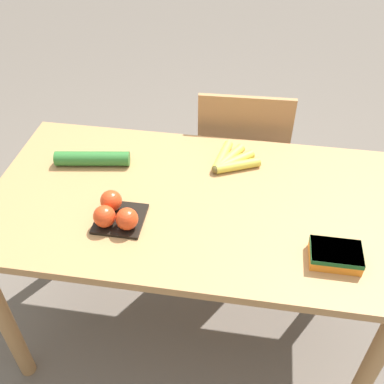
{
  "coord_description": "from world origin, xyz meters",
  "views": [
    {
      "loc": [
        0.17,
        -1.11,
        1.78
      ],
      "look_at": [
        0.0,
        0.0,
        0.79
      ],
      "focal_mm": 42.0,
      "sensor_mm": 36.0,
      "label": 1
    }
  ],
  "objects_px": {
    "banana_bunch": "(230,161)",
    "tomato_pack": "(115,213)",
    "carrot_bag": "(336,254)",
    "cucumber_near": "(92,159)",
    "chair": "(241,163)"
  },
  "relations": [
    {
      "from": "carrot_bag",
      "to": "cucumber_near",
      "type": "xyz_separation_m",
      "value": [
        -0.84,
        0.33,
        0.0
      ]
    },
    {
      "from": "carrot_bag",
      "to": "cucumber_near",
      "type": "height_order",
      "value": "cucumber_near"
    },
    {
      "from": "banana_bunch",
      "to": "tomato_pack",
      "type": "xyz_separation_m",
      "value": [
        -0.33,
        -0.36,
        0.02
      ]
    },
    {
      "from": "banana_bunch",
      "to": "tomato_pack",
      "type": "distance_m",
      "value": 0.49
    },
    {
      "from": "tomato_pack",
      "to": "cucumber_near",
      "type": "relative_size",
      "value": 0.56
    },
    {
      "from": "carrot_bag",
      "to": "cucumber_near",
      "type": "distance_m",
      "value": 0.91
    },
    {
      "from": "tomato_pack",
      "to": "banana_bunch",
      "type": "bearing_deg",
      "value": 46.94
    },
    {
      "from": "chair",
      "to": "cucumber_near",
      "type": "height_order",
      "value": "chair"
    },
    {
      "from": "chair",
      "to": "cucumber_near",
      "type": "relative_size",
      "value": 3.26
    },
    {
      "from": "banana_bunch",
      "to": "tomato_pack",
      "type": "height_order",
      "value": "tomato_pack"
    },
    {
      "from": "banana_bunch",
      "to": "cucumber_near",
      "type": "xyz_separation_m",
      "value": [
        -0.5,
        -0.08,
        0.01
      ]
    },
    {
      "from": "tomato_pack",
      "to": "cucumber_near",
      "type": "distance_m",
      "value": 0.32
    },
    {
      "from": "chair",
      "to": "tomato_pack",
      "type": "bearing_deg",
      "value": 61.29
    },
    {
      "from": "cucumber_near",
      "to": "chair",
      "type": "bearing_deg",
      "value": 40.62
    },
    {
      "from": "banana_bunch",
      "to": "chair",
      "type": "bearing_deg",
      "value": 85.17
    }
  ]
}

